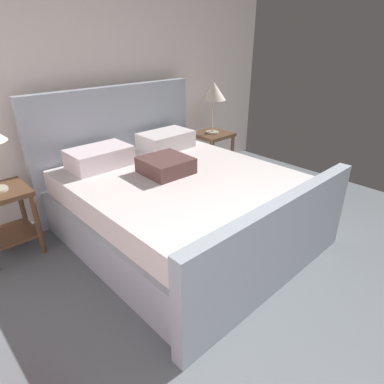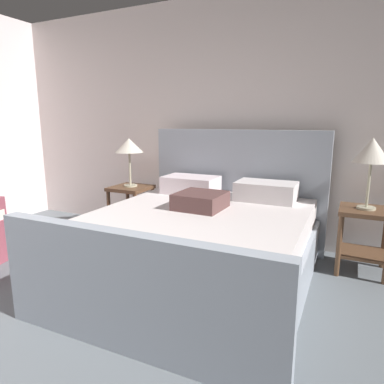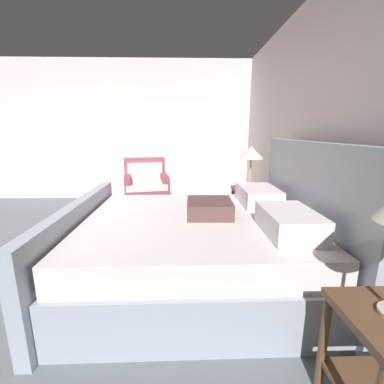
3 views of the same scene
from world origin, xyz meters
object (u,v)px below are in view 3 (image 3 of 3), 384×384
(nightstand_left, at_px, (249,202))
(table_lamp_left, at_px, (251,154))
(armchair, at_px, (146,191))
(bed, at_px, (200,244))

(nightstand_left, relative_size, table_lamp_left, 1.05)
(nightstand_left, xyz_separation_m, table_lamp_left, (-0.00, 0.00, 0.67))
(nightstand_left, relative_size, armchair, 0.67)
(table_lamp_left, bearing_deg, armchair, -122.28)
(nightstand_left, bearing_deg, table_lamp_left, 110.56)
(bed, xyz_separation_m, nightstand_left, (-1.27, 0.75, 0.05))
(nightstand_left, distance_m, table_lamp_left, 0.67)
(table_lamp_left, relative_size, armchair, 0.64)
(bed, xyz_separation_m, table_lamp_left, (-1.27, 0.75, 0.72))
(bed, relative_size, nightstand_left, 3.60)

